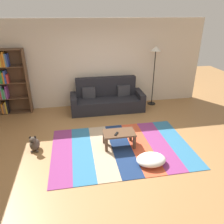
{
  "coord_description": "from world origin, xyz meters",
  "views": [
    {
      "loc": [
        -0.8,
        -4.29,
        2.88
      ],
      "look_at": [
        0.05,
        0.41,
        0.65
      ],
      "focal_mm": 34.87,
      "sensor_mm": 36.0,
      "label": 1
    }
  ],
  "objects_px": {
    "dog": "(34,144)",
    "pouf": "(151,160)",
    "couch": "(107,100)",
    "tv_remote": "(116,134)",
    "coffee_table": "(119,135)",
    "standing_lamp": "(155,57)",
    "bookshelf": "(8,81)"
  },
  "relations": [
    {
      "from": "couch",
      "to": "dog",
      "type": "xyz_separation_m",
      "value": [
        -1.97,
        -1.93,
        -0.18
      ]
    },
    {
      "from": "couch",
      "to": "tv_remote",
      "type": "relative_size",
      "value": 15.07
    },
    {
      "from": "dog",
      "to": "bookshelf",
      "type": "bearing_deg",
      "value": 112.66
    },
    {
      "from": "coffee_table",
      "to": "standing_lamp",
      "type": "distance_m",
      "value": 3.09
    },
    {
      "from": "bookshelf",
      "to": "tv_remote",
      "type": "xyz_separation_m",
      "value": [
        2.76,
        -2.46,
        -0.63
      ]
    },
    {
      "from": "coffee_table",
      "to": "standing_lamp",
      "type": "bearing_deg",
      "value": 54.79
    },
    {
      "from": "dog",
      "to": "tv_remote",
      "type": "xyz_separation_m",
      "value": [
        1.83,
        -0.25,
        0.21
      ]
    },
    {
      "from": "couch",
      "to": "bookshelf",
      "type": "distance_m",
      "value": 2.99
    },
    {
      "from": "couch",
      "to": "bookshelf",
      "type": "xyz_separation_m",
      "value": [
        -2.89,
        0.28,
        0.67
      ]
    },
    {
      "from": "dog",
      "to": "standing_lamp",
      "type": "bearing_deg",
      "value": 30.86
    },
    {
      "from": "couch",
      "to": "tv_remote",
      "type": "bearing_deg",
      "value": -93.58
    },
    {
      "from": "couch",
      "to": "coffee_table",
      "type": "height_order",
      "value": "couch"
    },
    {
      "from": "coffee_table",
      "to": "tv_remote",
      "type": "distance_m",
      "value": 0.13
    },
    {
      "from": "couch",
      "to": "pouf",
      "type": "relative_size",
      "value": 3.7
    },
    {
      "from": "bookshelf",
      "to": "tv_remote",
      "type": "distance_m",
      "value": 3.75
    },
    {
      "from": "dog",
      "to": "standing_lamp",
      "type": "distance_m",
      "value": 4.35
    },
    {
      "from": "pouf",
      "to": "tv_remote",
      "type": "relative_size",
      "value": 4.07
    },
    {
      "from": "dog",
      "to": "pouf",
      "type": "bearing_deg",
      "value": -21.53
    },
    {
      "from": "coffee_table",
      "to": "tv_remote",
      "type": "height_order",
      "value": "tv_remote"
    },
    {
      "from": "tv_remote",
      "to": "couch",
      "type": "bearing_deg",
      "value": 118.72
    },
    {
      "from": "standing_lamp",
      "to": "tv_remote",
      "type": "xyz_separation_m",
      "value": [
        -1.69,
        -2.36,
        -1.22
      ]
    },
    {
      "from": "bookshelf",
      "to": "pouf",
      "type": "xyz_separation_m",
      "value": [
        3.35,
        -3.17,
        -0.9
      ]
    },
    {
      "from": "couch",
      "to": "bookshelf",
      "type": "relative_size",
      "value": 1.17
    },
    {
      "from": "bookshelf",
      "to": "tv_remote",
      "type": "bearing_deg",
      "value": -41.78
    },
    {
      "from": "pouf",
      "to": "standing_lamp",
      "type": "bearing_deg",
      "value": 70.17
    },
    {
      "from": "couch",
      "to": "standing_lamp",
      "type": "height_order",
      "value": "standing_lamp"
    },
    {
      "from": "standing_lamp",
      "to": "dog",
      "type": "bearing_deg",
      "value": -149.14
    },
    {
      "from": "bookshelf",
      "to": "pouf",
      "type": "bearing_deg",
      "value": -43.44
    },
    {
      "from": "pouf",
      "to": "coffee_table",
      "type": "bearing_deg",
      "value": 123.53
    },
    {
      "from": "tv_remote",
      "to": "bookshelf",
      "type": "bearing_deg",
      "value": 170.52
    },
    {
      "from": "coffee_table",
      "to": "pouf",
      "type": "bearing_deg",
      "value": -56.47
    },
    {
      "from": "dog",
      "to": "couch",
      "type": "bearing_deg",
      "value": 44.4
    }
  ]
}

